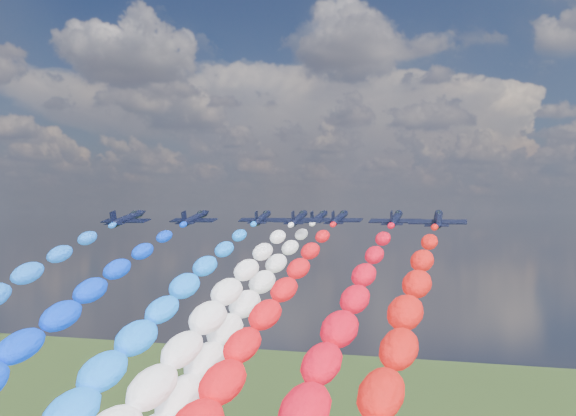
% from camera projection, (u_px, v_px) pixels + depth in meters
% --- Properties ---
extents(jet_0, '(10.25, 13.53, 5.53)m').
position_uv_depth(jet_0, '(127.00, 219.00, 132.53)').
color(jet_0, black).
extents(jet_1, '(10.02, 13.37, 5.53)m').
position_uv_depth(jet_1, '(195.00, 218.00, 140.26)').
color(jet_1, black).
extents(jet_2, '(10.30, 13.57, 5.53)m').
position_uv_depth(jet_2, '(262.00, 218.00, 146.76)').
color(jet_2, black).
extents(trail_2, '(6.47, 108.40, 44.10)m').
position_uv_depth(trail_2, '(120.00, 372.00, 93.08)').
color(trail_2, '#1173FF').
extents(jet_3, '(9.95, 13.32, 5.53)m').
position_uv_depth(jet_3, '(299.00, 218.00, 138.68)').
color(jet_3, black).
extents(trail_3, '(6.47, 108.40, 44.10)m').
position_uv_depth(trail_3, '(166.00, 388.00, 85.00)').
color(trail_3, white).
extents(jet_4, '(10.12, 13.44, 5.53)m').
position_uv_depth(jet_4, '(319.00, 218.00, 153.06)').
color(jet_4, black).
extents(trail_4, '(6.47, 108.40, 44.10)m').
position_uv_depth(trail_4, '(215.00, 362.00, 99.37)').
color(trail_4, white).
extents(jet_5, '(9.91, 13.29, 5.53)m').
position_uv_depth(jet_5, '(339.00, 218.00, 141.52)').
color(jet_5, black).
extents(trail_5, '(6.47, 108.40, 44.10)m').
position_uv_depth(trail_5, '(235.00, 382.00, 87.83)').
color(trail_5, red).
extents(jet_6, '(9.48, 12.98, 5.53)m').
position_uv_depth(jet_6, '(396.00, 219.00, 129.81)').
color(jet_6, black).
extents(trail_6, '(6.47, 108.40, 44.10)m').
position_uv_depth(trail_6, '(315.00, 408.00, 76.13)').
color(trail_6, red).
extents(jet_7, '(10.13, 13.45, 5.53)m').
position_uv_depth(jet_7, '(438.00, 219.00, 116.96)').
color(jet_7, black).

